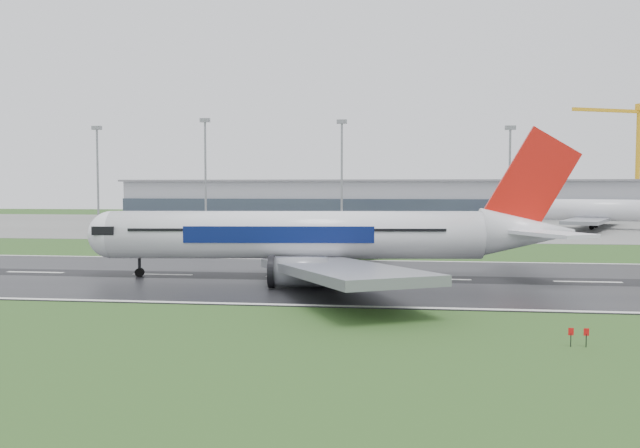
# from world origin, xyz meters

# --- Properties ---
(ground) EXTENTS (520.00, 520.00, 0.00)m
(ground) POSITION_xyz_m (0.00, 0.00, 0.00)
(ground) COLOR #25491A
(ground) RESTS_ON ground
(runway) EXTENTS (400.00, 45.00, 0.10)m
(runway) POSITION_xyz_m (0.00, 0.00, 0.05)
(runway) COLOR black
(runway) RESTS_ON ground
(apron) EXTENTS (400.00, 130.00, 0.08)m
(apron) POSITION_xyz_m (0.00, 125.00, 0.04)
(apron) COLOR slate
(apron) RESTS_ON ground
(terminal) EXTENTS (240.00, 36.00, 15.00)m
(terminal) POSITION_xyz_m (0.00, 185.00, 7.50)
(terminal) COLOR gray
(terminal) RESTS_ON ground
(main_airliner) EXTENTS (75.73, 72.81, 20.41)m
(main_airliner) POSITION_xyz_m (-15.24, 0.43, 10.30)
(main_airliner) COLOR white
(main_airliner) RESTS_ON runway
(parked_airliner) EXTENTS (81.11, 78.87, 18.44)m
(parked_airliner) POSITION_xyz_m (53.25, 116.11, 9.30)
(parked_airliner) COLOR silver
(parked_airliner) RESTS_ON apron
(tower_crane) EXTENTS (45.73, 21.41, 47.64)m
(tower_crane) POSITION_xyz_m (95.16, 200.00, 23.82)
(tower_crane) COLOR gold
(tower_crane) RESTS_ON ground
(floodmast_0) EXTENTS (0.64, 0.64, 30.49)m
(floodmast_0) POSITION_xyz_m (-98.53, 100.00, 15.25)
(floodmast_0) COLOR gray
(floodmast_0) RESTS_ON ground
(floodmast_1) EXTENTS (0.64, 0.64, 32.41)m
(floodmast_1) POSITION_xyz_m (-64.07, 100.00, 16.20)
(floodmast_1) COLOR gray
(floodmast_1) RESTS_ON ground
(floodmast_2) EXTENTS (0.64, 0.64, 31.47)m
(floodmast_2) POSITION_xyz_m (-22.54, 100.00, 15.73)
(floodmast_2) COLOR gray
(floodmast_2) RESTS_ON ground
(floodmast_3) EXTENTS (0.64, 0.64, 29.16)m
(floodmast_3) POSITION_xyz_m (25.75, 100.00, 14.58)
(floodmast_3) COLOR gray
(floodmast_3) RESTS_ON ground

